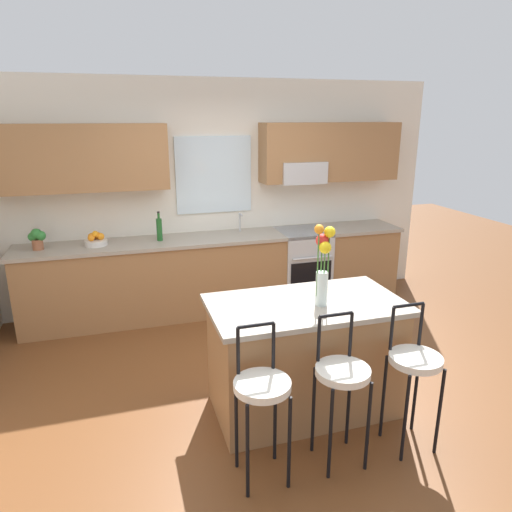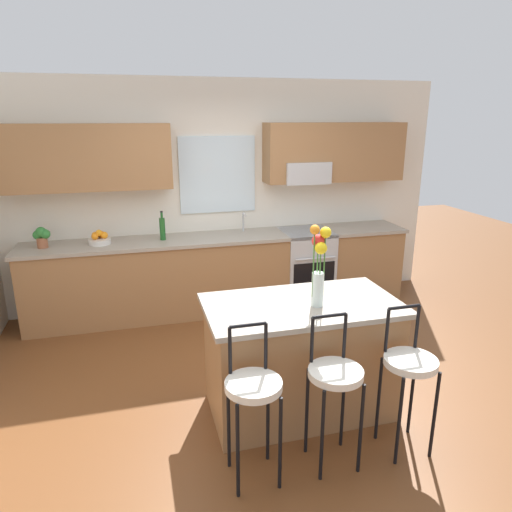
{
  "view_description": "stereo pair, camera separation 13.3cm",
  "coord_description": "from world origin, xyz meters",
  "px_view_note": "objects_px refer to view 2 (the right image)",
  "views": [
    {
      "loc": [
        -1.14,
        -3.5,
        2.28
      ],
      "look_at": [
        0.09,
        0.55,
        1.0
      ],
      "focal_mm": 32.69,
      "sensor_mm": 36.0,
      "label": 1
    },
    {
      "loc": [
        -1.01,
        -3.54,
        2.28
      ],
      "look_at": [
        0.09,
        0.55,
        1.0
      ],
      "focal_mm": 32.69,
      "sensor_mm": 36.0,
      "label": 2
    }
  ],
  "objects_px": {
    "bar_stool_far": "(409,368)",
    "fruit_bowl_oranges": "(100,239)",
    "bar_stool_middle": "(335,379)",
    "kitchen_island": "(301,357)",
    "bar_stool_near": "(253,392)",
    "potted_plant_small": "(42,236)",
    "flower_vase": "(319,263)",
    "bottle_olive_oil": "(162,228)",
    "oven_range": "(305,266)"
  },
  "relations": [
    {
      "from": "bar_stool_far",
      "to": "fruit_bowl_oranges",
      "type": "bearing_deg",
      "value": 127.1
    },
    {
      "from": "bar_stool_middle",
      "to": "flower_vase",
      "type": "distance_m",
      "value": 0.83
    },
    {
      "from": "kitchen_island",
      "to": "fruit_bowl_oranges",
      "type": "xyz_separation_m",
      "value": [
        -1.57,
        2.18,
        0.51
      ]
    },
    {
      "from": "bar_stool_middle",
      "to": "potted_plant_small",
      "type": "relative_size",
      "value": 4.59
    },
    {
      "from": "fruit_bowl_oranges",
      "to": "bottle_olive_oil",
      "type": "bearing_deg",
      "value": -0.37
    },
    {
      "from": "oven_range",
      "to": "kitchen_island",
      "type": "relative_size",
      "value": 0.62
    },
    {
      "from": "potted_plant_small",
      "to": "flower_vase",
      "type": "bearing_deg",
      "value": -45.12
    },
    {
      "from": "potted_plant_small",
      "to": "bottle_olive_oil",
      "type": "bearing_deg",
      "value": 0.02
    },
    {
      "from": "oven_range",
      "to": "bar_stool_far",
      "type": "bearing_deg",
      "value": -96.29
    },
    {
      "from": "bar_stool_far",
      "to": "fruit_bowl_oranges",
      "type": "height_order",
      "value": "fruit_bowl_oranges"
    },
    {
      "from": "bar_stool_middle",
      "to": "potted_plant_small",
      "type": "xyz_separation_m",
      "value": [
        -2.15,
        2.8,
        0.41
      ]
    },
    {
      "from": "bar_stool_far",
      "to": "flower_vase",
      "type": "relative_size",
      "value": 1.67
    },
    {
      "from": "bar_stool_near",
      "to": "fruit_bowl_oranges",
      "type": "height_order",
      "value": "fruit_bowl_oranges"
    },
    {
      "from": "oven_range",
      "to": "bar_stool_near",
      "type": "xyz_separation_m",
      "value": [
        -1.41,
        -2.77,
        0.18
      ]
    },
    {
      "from": "oven_range",
      "to": "bar_stool_middle",
      "type": "height_order",
      "value": "bar_stool_middle"
    },
    {
      "from": "fruit_bowl_oranges",
      "to": "bar_stool_middle",
      "type": "bearing_deg",
      "value": -60.76
    },
    {
      "from": "fruit_bowl_oranges",
      "to": "bottle_olive_oil",
      "type": "relative_size",
      "value": 0.72
    },
    {
      "from": "bar_stool_far",
      "to": "potted_plant_small",
      "type": "distance_m",
      "value": 3.91
    },
    {
      "from": "flower_vase",
      "to": "bottle_olive_oil",
      "type": "distance_m",
      "value": 2.46
    },
    {
      "from": "flower_vase",
      "to": "bar_stool_near",
      "type": "bearing_deg",
      "value": -139.4
    },
    {
      "from": "bar_stool_far",
      "to": "potted_plant_small",
      "type": "bearing_deg",
      "value": 134.0
    },
    {
      "from": "flower_vase",
      "to": "kitchen_island",
      "type": "bearing_deg",
      "value": 139.93
    },
    {
      "from": "bar_stool_far",
      "to": "bottle_olive_oil",
      "type": "bearing_deg",
      "value": 117.09
    },
    {
      "from": "oven_range",
      "to": "potted_plant_small",
      "type": "height_order",
      "value": "potted_plant_small"
    },
    {
      "from": "fruit_bowl_oranges",
      "to": "potted_plant_small",
      "type": "bearing_deg",
      "value": -179.51
    },
    {
      "from": "potted_plant_small",
      "to": "bar_stool_near",
      "type": "bearing_deg",
      "value": -60.23
    },
    {
      "from": "flower_vase",
      "to": "potted_plant_small",
      "type": "bearing_deg",
      "value": 134.88
    },
    {
      "from": "bar_stool_near",
      "to": "bar_stool_far",
      "type": "xyz_separation_m",
      "value": [
        1.1,
        0.0,
        0.0
      ]
    },
    {
      "from": "kitchen_island",
      "to": "bar_stool_middle",
      "type": "xyz_separation_m",
      "value": [
        0.0,
        -0.62,
        0.17
      ]
    },
    {
      "from": "oven_range",
      "to": "fruit_bowl_oranges",
      "type": "bearing_deg",
      "value": 179.31
    },
    {
      "from": "kitchen_island",
      "to": "potted_plant_small",
      "type": "relative_size",
      "value": 6.54
    },
    {
      "from": "potted_plant_small",
      "to": "bar_stool_middle",
      "type": "bearing_deg",
      "value": -52.45
    },
    {
      "from": "bar_stool_near",
      "to": "bar_stool_middle",
      "type": "xyz_separation_m",
      "value": [
        0.55,
        0.0,
        0.0
      ]
    },
    {
      "from": "oven_range",
      "to": "potted_plant_small",
      "type": "relative_size",
      "value": 4.05
    },
    {
      "from": "bar_stool_far",
      "to": "potted_plant_small",
      "type": "relative_size",
      "value": 4.59
    },
    {
      "from": "kitchen_island",
      "to": "bar_stool_far",
      "type": "xyz_separation_m",
      "value": [
        0.55,
        -0.62,
        0.17
      ]
    },
    {
      "from": "bar_stool_far",
      "to": "flower_vase",
      "type": "height_order",
      "value": "flower_vase"
    },
    {
      "from": "bottle_olive_oil",
      "to": "oven_range",
      "type": "bearing_deg",
      "value": -0.81
    },
    {
      "from": "oven_range",
      "to": "bottle_olive_oil",
      "type": "distance_m",
      "value": 1.83
    },
    {
      "from": "oven_range",
      "to": "bar_stool_near",
      "type": "height_order",
      "value": "bar_stool_near"
    },
    {
      "from": "oven_range",
      "to": "flower_vase",
      "type": "distance_m",
      "value": 2.48
    },
    {
      "from": "kitchen_island",
      "to": "bar_stool_near",
      "type": "bearing_deg",
      "value": -131.45
    },
    {
      "from": "bar_stool_near",
      "to": "bottle_olive_oil",
      "type": "xyz_separation_m",
      "value": [
        -0.33,
        2.8,
        0.42
      ]
    },
    {
      "from": "bar_stool_middle",
      "to": "bar_stool_far",
      "type": "height_order",
      "value": "same"
    },
    {
      "from": "kitchen_island",
      "to": "potted_plant_small",
      "type": "distance_m",
      "value": 3.11
    },
    {
      "from": "oven_range",
      "to": "bar_stool_middle",
      "type": "relative_size",
      "value": 0.88
    },
    {
      "from": "bar_stool_near",
      "to": "potted_plant_small",
      "type": "distance_m",
      "value": 3.25
    },
    {
      "from": "bar_stool_near",
      "to": "potted_plant_small",
      "type": "height_order",
      "value": "potted_plant_small"
    },
    {
      "from": "bar_stool_near",
      "to": "bottle_olive_oil",
      "type": "relative_size",
      "value": 3.13
    },
    {
      "from": "bar_stool_middle",
      "to": "kitchen_island",
      "type": "bearing_deg",
      "value": 90.0
    }
  ]
}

